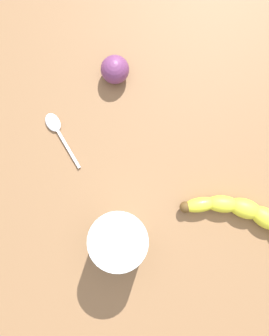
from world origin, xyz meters
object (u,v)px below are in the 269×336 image
(banana, at_px, (253,219))
(plum_fruit, at_px, (115,70))
(teaspoon, at_px, (55,126))
(smoothie_glass, at_px, (119,240))

(banana, xyz_separation_m, plum_fruit, (0.27, 0.21, 0.01))
(teaspoon, bearing_deg, plum_fruit, -79.15)
(plum_fruit, distance_m, teaspoon, 0.14)
(smoothie_glass, height_order, plum_fruit, smoothie_glass)
(plum_fruit, xyz_separation_m, teaspoon, (-0.09, 0.11, -0.02))
(banana, distance_m, teaspoon, 0.37)
(smoothie_glass, distance_m, plum_fruit, 0.29)
(smoothie_glass, relative_size, plum_fruit, 2.23)
(banana, bearing_deg, teaspoon, -0.94)
(banana, bearing_deg, smoothie_glass, 33.36)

